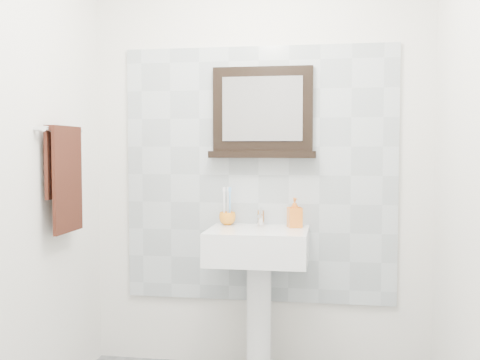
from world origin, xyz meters
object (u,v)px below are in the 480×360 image
(pedestal_sink, at_px, (258,262))
(toothbrush_cup, at_px, (227,218))
(hand_towel, at_px, (65,171))
(soap_dispenser, at_px, (295,213))
(framed_mirror, at_px, (263,115))

(pedestal_sink, relative_size, toothbrush_cup, 10.06)
(hand_towel, bearing_deg, soap_dispenser, 20.99)
(soap_dispenser, bearing_deg, hand_towel, -176.90)
(pedestal_sink, xyz_separation_m, soap_dispenser, (0.20, 0.10, 0.27))
(toothbrush_cup, height_order, framed_mirror, framed_mirror)
(pedestal_sink, relative_size, framed_mirror, 1.55)
(soap_dispenser, height_order, hand_towel, hand_towel)
(soap_dispenser, height_order, framed_mirror, framed_mirror)
(toothbrush_cup, relative_size, framed_mirror, 0.15)
(pedestal_sink, bearing_deg, hand_towel, -160.21)
(toothbrush_cup, bearing_deg, soap_dispenser, -5.89)
(toothbrush_cup, distance_m, soap_dispenser, 0.40)
(pedestal_sink, distance_m, toothbrush_cup, 0.33)
(soap_dispenser, xyz_separation_m, framed_mirror, (-0.19, 0.09, 0.56))
(soap_dispenser, relative_size, hand_towel, 0.31)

